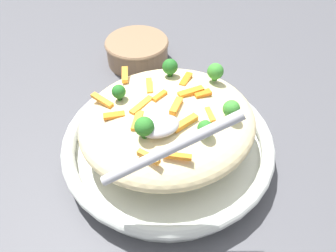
# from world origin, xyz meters

# --- Properties ---
(ground_plane) EXTENTS (2.40, 2.40, 0.00)m
(ground_plane) POSITION_xyz_m (0.00, 0.00, 0.00)
(ground_plane) COLOR #4C4C51
(serving_bowl) EXTENTS (0.34, 0.34, 0.05)m
(serving_bowl) POSITION_xyz_m (0.00, 0.00, 0.03)
(serving_bowl) COLOR silver
(serving_bowl) RESTS_ON ground_plane
(pasta_mound) EXTENTS (0.28, 0.25, 0.07)m
(pasta_mound) POSITION_xyz_m (0.00, 0.00, 0.08)
(pasta_mound) COLOR beige
(pasta_mound) RESTS_ON serving_bowl
(carrot_piece_0) EXTENTS (0.04, 0.01, 0.01)m
(carrot_piece_0) POSITION_xyz_m (-0.04, -0.01, 0.12)
(carrot_piece_0) COLOR orange
(carrot_piece_0) RESTS_ON pasta_mound
(carrot_piece_1) EXTENTS (0.04, 0.03, 0.01)m
(carrot_piece_1) POSITION_xyz_m (0.04, -0.01, 0.12)
(carrot_piece_1) COLOR orange
(carrot_piece_1) RESTS_ON pasta_mound
(carrot_piece_2) EXTENTS (0.04, 0.02, 0.01)m
(carrot_piece_2) POSITION_xyz_m (-0.01, 0.05, 0.12)
(carrot_piece_2) COLOR orange
(carrot_piece_2) RESTS_ON pasta_mound
(carrot_piece_3) EXTENTS (0.03, 0.02, 0.01)m
(carrot_piece_3) POSITION_xyz_m (0.01, -0.02, 0.12)
(carrot_piece_3) COLOR orange
(carrot_piece_3) RESTS_ON pasta_mound
(carrot_piece_4) EXTENTS (0.03, 0.04, 0.01)m
(carrot_piece_4) POSITION_xyz_m (0.05, 0.01, 0.11)
(carrot_piece_4) COLOR orange
(carrot_piece_4) RESTS_ON pasta_mound
(carrot_piece_5) EXTENTS (0.04, 0.03, 0.01)m
(carrot_piece_5) POSITION_xyz_m (0.03, 0.09, 0.11)
(carrot_piece_5) COLOR orange
(carrot_piece_5) RESTS_ON pasta_mound
(carrot_piece_6) EXTENTS (0.01, 0.03, 0.01)m
(carrot_piece_6) POSITION_xyz_m (-0.05, 0.04, 0.11)
(carrot_piece_6) COLOR orange
(carrot_piece_6) RESTS_ON pasta_mound
(carrot_piece_7) EXTENTS (0.02, 0.03, 0.01)m
(carrot_piece_7) POSITION_xyz_m (0.06, 0.08, 0.11)
(carrot_piece_7) COLOR orange
(carrot_piece_7) RESTS_ON pasta_mound
(carrot_piece_8) EXTENTS (0.03, 0.04, 0.01)m
(carrot_piece_8) POSITION_xyz_m (0.09, -0.05, 0.11)
(carrot_piece_8) COLOR orange
(carrot_piece_8) RESTS_ON pasta_mound
(carrot_piece_9) EXTENTS (0.03, 0.01, 0.01)m
(carrot_piece_9) POSITION_xyz_m (-0.06, 0.00, 0.12)
(carrot_piece_9) COLOR orange
(carrot_piece_9) RESTS_ON pasta_mound
(carrot_piece_10) EXTENTS (0.03, 0.03, 0.01)m
(carrot_piece_10) POSITION_xyz_m (-0.05, -0.05, 0.11)
(carrot_piece_10) COLOR orange
(carrot_piece_10) RESTS_ON pasta_mound
(carrot_piece_11) EXTENTS (0.03, 0.02, 0.01)m
(carrot_piece_11) POSITION_xyz_m (0.08, -0.01, 0.11)
(carrot_piece_11) COLOR orange
(carrot_piece_11) RESTS_ON pasta_mound
(carrot_piece_12) EXTENTS (0.02, 0.04, 0.01)m
(carrot_piece_12) POSITION_xyz_m (0.01, -0.05, 0.12)
(carrot_piece_12) COLOR orange
(carrot_piece_12) RESTS_ON pasta_mound
(carrot_piece_13) EXTENTS (0.03, 0.03, 0.01)m
(carrot_piece_13) POSITION_xyz_m (-0.01, 0.01, 0.12)
(carrot_piece_13) COLOR orange
(carrot_piece_13) RESTS_ON pasta_mound
(carrot_piece_14) EXTENTS (0.02, 0.04, 0.01)m
(carrot_piece_14) POSITION_xyz_m (0.03, -0.10, 0.11)
(carrot_piece_14) COLOR orange
(carrot_piece_14) RESTS_ON pasta_mound
(broccoli_floret_0) EXTENTS (0.02, 0.02, 0.03)m
(broccoli_floret_0) POSITION_xyz_m (-0.07, 0.05, 0.12)
(broccoli_floret_0) COLOR #377928
(broccoli_floret_0) RESTS_ON pasta_mound
(broccoli_floret_1) EXTENTS (0.03, 0.03, 0.03)m
(broccoli_floret_1) POSITION_xyz_m (-0.03, -0.07, 0.13)
(broccoli_floret_1) COLOR #205B1C
(broccoli_floret_1) RESTS_ON pasta_mound
(broccoli_floret_2) EXTENTS (0.03, 0.03, 0.03)m
(broccoli_floret_2) POSITION_xyz_m (0.05, 0.04, 0.13)
(broccoli_floret_2) COLOR #296820
(broccoli_floret_2) RESTS_ON pasta_mound
(broccoli_floret_3) EXTENTS (0.02, 0.02, 0.03)m
(broccoli_floret_3) POSITION_xyz_m (0.06, -0.04, 0.13)
(broccoli_floret_3) COLOR #205B1C
(broccoli_floret_3) RESTS_ON pasta_mound
(broccoli_floret_4) EXTENTS (0.02, 0.02, 0.03)m
(broccoli_floret_4) POSITION_xyz_m (-0.02, 0.07, 0.12)
(broccoli_floret_4) COLOR #296820
(broccoli_floret_4) RESTS_ON pasta_mound
(broccoli_floret_5) EXTENTS (0.03, 0.03, 0.03)m
(broccoli_floret_5) POSITION_xyz_m (-0.10, -0.03, 0.13)
(broccoli_floret_5) COLOR #377928
(broccoli_floret_5) RESTS_ON pasta_mound
(serving_spoon) EXTENTS (0.16, 0.12, 0.10)m
(serving_spoon) POSITION_xyz_m (0.04, 0.07, 0.14)
(serving_spoon) COLOR #B7B7BC
(serving_spoon) RESTS_ON pasta_mound
(companion_bowl) EXTENTS (0.14, 0.14, 0.05)m
(companion_bowl) POSITION_xyz_m (-0.05, -0.28, 0.03)
(companion_bowl) COLOR #8C6B4C
(companion_bowl) RESTS_ON ground_plane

